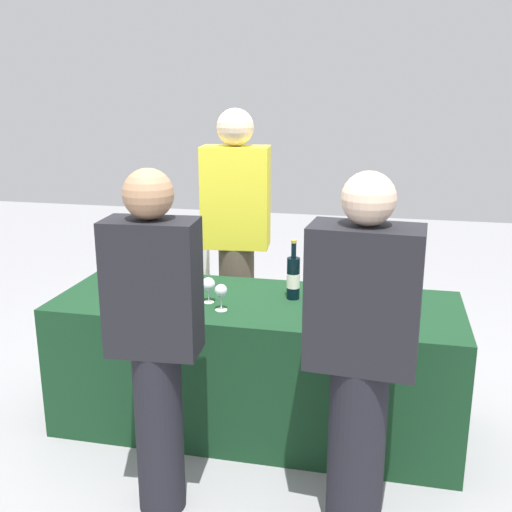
{
  "coord_description": "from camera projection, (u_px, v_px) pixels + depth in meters",
  "views": [
    {
      "loc": [
        0.67,
        -3.02,
        1.84
      ],
      "look_at": [
        0.0,
        0.0,
        0.99
      ],
      "focal_mm": 42.5,
      "sensor_mm": 36.0,
      "label": 1
    }
  ],
  "objects": [
    {
      "name": "wine_glass_1",
      "position": [
        208.0,
        285.0,
        3.22
      ],
      "size": [
        0.07,
        0.07,
        0.14
      ],
      "color": "silver",
      "rests_on": "tasting_table"
    },
    {
      "name": "guest_0",
      "position": [
        155.0,
        336.0,
        2.56
      ],
      "size": [
        0.4,
        0.24,
        1.55
      ],
      "rotation": [
        0.0,
        0.0,
        0.07
      ],
      "color": "black",
      "rests_on": "ground_plane"
    },
    {
      "name": "wine_bottle_5",
      "position": [
        400.0,
        285.0,
        3.17
      ],
      "size": [
        0.07,
        0.07,
        0.32
      ],
      "color": "black",
      "rests_on": "tasting_table"
    },
    {
      "name": "wine_glass_2",
      "position": [
        221.0,
        292.0,
        3.1
      ],
      "size": [
        0.06,
        0.06,
        0.14
      ],
      "color": "silver",
      "rests_on": "tasting_table"
    },
    {
      "name": "wine_bottle_2",
      "position": [
        161.0,
        268.0,
        3.45
      ],
      "size": [
        0.07,
        0.07,
        0.33
      ],
      "color": "black",
      "rests_on": "tasting_table"
    },
    {
      "name": "wine_bottle_1",
      "position": [
        148.0,
        262.0,
        3.58
      ],
      "size": [
        0.08,
        0.08,
        0.33
      ],
      "color": "black",
      "rests_on": "tasting_table"
    },
    {
      "name": "wine_bottle_4",
      "position": [
        340.0,
        278.0,
        3.31
      ],
      "size": [
        0.07,
        0.07,
        0.29
      ],
      "color": "black",
      "rests_on": "tasting_table"
    },
    {
      "name": "wine_bottle_3",
      "position": [
        293.0,
        278.0,
        3.27
      ],
      "size": [
        0.07,
        0.07,
        0.33
      ],
      "color": "black",
      "rests_on": "tasting_table"
    },
    {
      "name": "wine_bottle_0",
      "position": [
        125.0,
        267.0,
        3.48
      ],
      "size": [
        0.08,
        0.08,
        0.32
      ],
      "color": "black",
      "rests_on": "tasting_table"
    },
    {
      "name": "server_pouring",
      "position": [
        236.0,
        234.0,
        3.92
      ],
      "size": [
        0.44,
        0.27,
        1.73
      ],
      "rotation": [
        0.0,
        0.0,
        3.24
      ],
      "color": "brown",
      "rests_on": "ground_plane"
    },
    {
      "name": "menu_board",
      "position": [
        168.0,
        291.0,
        4.48
      ],
      "size": [
        0.63,
        0.1,
        0.8
      ],
      "primitive_type": "cube",
      "rotation": [
        0.0,
        0.0,
        0.11
      ],
      "color": "white",
      "rests_on": "ground_plane"
    },
    {
      "name": "guest_1",
      "position": [
        361.0,
        352.0,
        2.43
      ],
      "size": [
        0.45,
        0.27,
        1.55
      ],
      "rotation": [
        0.0,
        0.0,
        -0.08
      ],
      "color": "black",
      "rests_on": "ground_plane"
    },
    {
      "name": "wine_glass_0",
      "position": [
        145.0,
        283.0,
        3.23
      ],
      "size": [
        0.07,
        0.07,
        0.15
      ],
      "color": "silver",
      "rests_on": "tasting_table"
    },
    {
      "name": "wine_glass_3",
      "position": [
        311.0,
        299.0,
        3.02
      ],
      "size": [
        0.07,
        0.07,
        0.13
      ],
      "color": "silver",
      "rests_on": "tasting_table"
    },
    {
      "name": "ground_plane",
      "position": [
        256.0,
        422.0,
        3.47
      ],
      "size": [
        12.0,
        12.0,
        0.0
      ],
      "primitive_type": "plane",
      "color": "gray"
    },
    {
      "name": "tasting_table",
      "position": [
        256.0,
        363.0,
        3.37
      ],
      "size": [
        2.18,
        0.79,
        0.74
      ],
      "primitive_type": "cube",
      "color": "#14381E",
      "rests_on": "ground_plane"
    }
  ]
}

